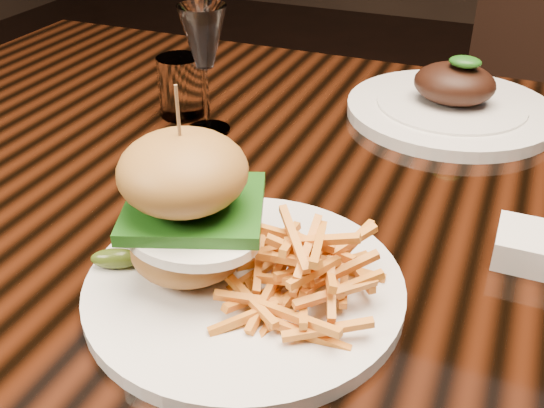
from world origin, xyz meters
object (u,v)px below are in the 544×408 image
at_px(dining_table, 357,235).
at_px(far_dish, 451,105).
at_px(burger_plate, 237,246).
at_px(chair_far, 536,105).
at_px(wine_glass, 203,42).

bearing_deg(dining_table, far_dish, 74.70).
bearing_deg(burger_plate, chair_far, 68.95).
relative_size(burger_plate, wine_glass, 1.70).
bearing_deg(far_dish, chair_far, 78.26).
height_order(dining_table, wine_glass, wine_glass).
bearing_deg(chair_far, burger_plate, -83.58).
bearing_deg(dining_table, chair_far, 77.26).
bearing_deg(wine_glass, dining_table, -14.75).
relative_size(dining_table, wine_glass, 9.03).
height_order(wine_glass, far_dish, wine_glass).
bearing_deg(dining_table, burger_plate, -102.07).
relative_size(dining_table, far_dish, 5.22).
bearing_deg(burger_plate, wine_glass, 113.33).
xyz_separation_m(burger_plate, chair_far, (0.25, 1.13, -0.26)).
xyz_separation_m(burger_plate, far_dish, (0.12, 0.49, -0.03)).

